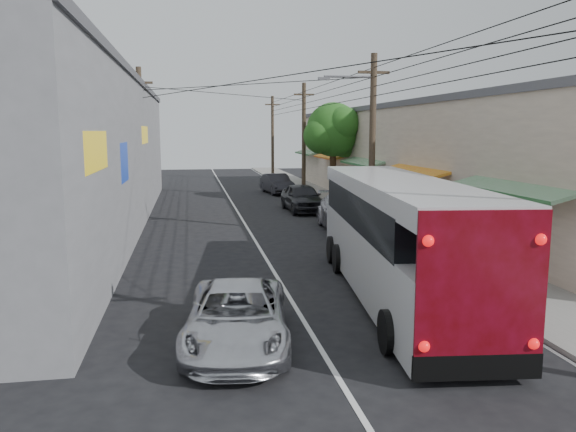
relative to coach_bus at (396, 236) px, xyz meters
name	(u,v)px	position (x,y,z in m)	size (l,w,h in m)	color
ground	(327,360)	(-3.01, -4.10, -1.75)	(120.00, 120.00, 0.00)	black
sidewalk	(353,213)	(3.49, 15.90, -1.69)	(3.00, 80.00, 0.12)	slate
building_right	(415,157)	(7.98, 17.90, 1.40)	(7.09, 40.00, 6.25)	beige
building_left	(68,153)	(-11.51, 13.90, 1.90)	(7.20, 36.00, 7.25)	gray
utility_poles	(295,141)	(0.12, 16.23, 2.38)	(11.80, 45.28, 8.00)	#473828
street_tree	(334,132)	(3.86, 21.92, 2.92)	(4.40, 4.00, 6.60)	#3F2B19
coach_bus	(396,236)	(0.00, 0.00, 0.00)	(3.70, 11.92, 3.38)	silver
jeepney	(237,317)	(-4.78, -2.98, -1.09)	(2.21, 4.79, 1.33)	silver
parked_suv	(348,213)	(1.59, 10.46, -0.89)	(2.42, 5.94, 1.73)	#A1A0A8
parked_car_mid	(302,198)	(0.79, 17.39, -0.93)	(1.93, 4.80, 1.64)	black
parked_car_far	(277,184)	(0.79, 27.18, -1.01)	(1.58, 4.52, 1.49)	#222127
pedestrian_near	(434,220)	(4.59, 7.57, -0.86)	(0.56, 0.37, 1.54)	#CD6C95
pedestrian_far	(363,208)	(2.74, 11.81, -0.86)	(0.75, 0.58, 1.54)	#8191BC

